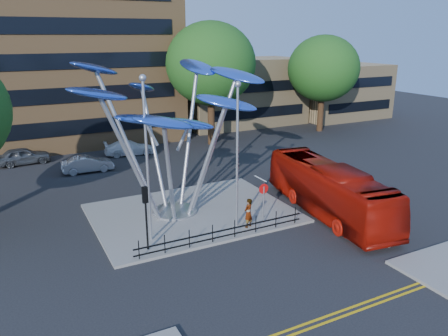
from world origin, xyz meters
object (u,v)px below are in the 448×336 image
tree_right (211,64)px  street_lamp_right (237,143)px  pedestrian (248,213)px  no_entry_sign_island (264,197)px  leaf_sculpture (169,104)px  tree_far (323,69)px  parked_car_left (23,156)px  parked_car_right (129,148)px  parked_car_mid (88,164)px  red_bus (329,190)px  traffic_light_island (146,205)px  street_lamp_left (146,146)px

tree_right → street_lamp_right: tree_right is taller
tree_right → pedestrian: tree_right is taller
no_entry_sign_island → leaf_sculpture: bearing=134.3°
tree_far → no_entry_sign_island: tree_far is taller
parked_car_left → tree_right: bearing=-97.8°
parked_car_right → pedestrian: bearing=-169.0°
street_lamp_right → pedestrian: street_lamp_right is taller
pedestrian → no_entry_sign_island: bearing=156.1°
tree_right → parked_car_mid: bearing=-163.0°
tree_right → parked_car_right: size_ratio=2.67×
leaf_sculpture → red_bus: 11.07m
no_entry_sign_island → red_bus: 4.61m
traffic_light_island → parked_car_right: 19.83m
street_lamp_left → pedestrian: size_ratio=5.08×
red_bus → pedestrian: (-5.61, 0.23, -0.56)m
traffic_light_island → no_entry_sign_island: size_ratio=1.40×
no_entry_sign_island → parked_car_left: size_ratio=0.56×
no_entry_sign_island → parked_car_left: (-11.62, 20.30, -1.07)m
parked_car_mid → tree_right: bearing=-71.3°
street_lamp_left → red_bus: 11.79m
tree_right → no_entry_sign_island: bearing=-107.1°
street_lamp_right → parked_car_mid: size_ratio=2.04×
leaf_sculpture → parked_car_right: 16.36m
street_lamp_right → red_bus: size_ratio=0.73×
tree_right → parked_car_right: 11.35m
parked_car_right → parked_car_left: bearing=89.4°
street_lamp_left → parked_car_left: (-5.12, 19.31, -4.61)m
red_bus → parked_car_right: red_bus is taller
tree_right → traffic_light_island: tree_right is taller
no_entry_sign_island → red_bus: (4.60, -0.24, -0.23)m
leaf_sculpture → no_entry_sign_island: 7.71m
no_entry_sign_island → parked_car_left: bearing=119.8°
tree_far → street_lamp_left: 32.37m
tree_right → street_lamp_left: (-12.50, -18.50, -2.68)m
parked_car_left → parked_car_mid: size_ratio=1.08×
leaf_sculpture → parked_car_right: bearing=84.5°
traffic_light_island → pedestrian: bearing=0.0°
no_entry_sign_island → pedestrian: bearing=-179.1°
no_entry_sign_island → street_lamp_right: bearing=162.1°
tree_right → parked_car_left: bearing=177.4°
parked_car_left → traffic_light_island: bearing=-172.3°
street_lamp_left → parked_car_mid: street_lamp_left is taller
parked_car_right → leaf_sculpture: bearing=-179.3°
no_entry_sign_island → pedestrian: (-1.01, -0.02, -0.80)m
tree_far → no_entry_sign_island: (-20.00, -19.48, -5.29)m
parked_car_right → street_lamp_right: bearing=-170.4°
leaf_sculpture → street_lamp_right: size_ratio=1.53×
leaf_sculpture → parked_car_right: (1.44, 15.06, -6.21)m
parked_car_mid → leaf_sculpture: bearing=-163.2°
pedestrian → parked_car_left: 22.92m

